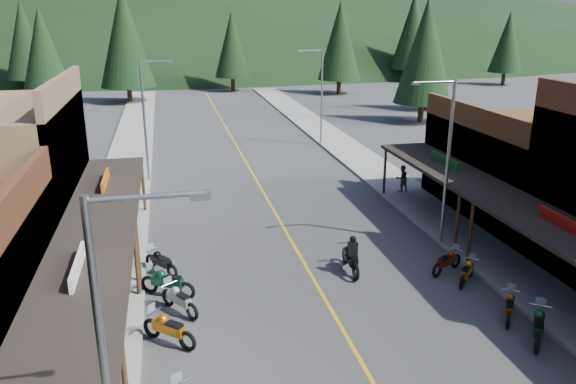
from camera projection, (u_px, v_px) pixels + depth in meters
ground at (356, 354)px, 18.71m from camera, size 220.00×220.00×0.00m
centerline at (258, 183)px, 37.31m from camera, size 0.15×90.00×0.01m
sidewalk_west at (123, 191)px, 35.52m from camera, size 3.40×94.00×0.15m
sidewalk_east at (381, 175)px, 39.06m from camera, size 3.40×94.00×0.15m
shop_east_3 at (527, 169)px, 31.24m from camera, size 10.90×10.20×6.20m
streetlight_0 at (113, 376)px, 10.35m from camera, size 2.16×0.18×8.00m
streetlight_1 at (146, 116)px, 36.39m from camera, size 2.16×0.18×8.00m
streetlight_2 at (445, 156)px, 26.20m from camera, size 2.16×0.18×8.00m
streetlight_3 at (320, 93)px, 46.66m from camera, size 2.16×0.18×8.00m
ridge_hill at (185, 56)px, 144.26m from camera, size 310.00×140.00×60.00m
pine_1 at (24, 40)px, 76.72m from camera, size 5.88×5.88×12.50m
pine_2 at (125, 37)px, 68.17m from camera, size 6.72×6.72×14.00m
pine_3 at (232, 45)px, 78.92m from camera, size 5.04×5.04×11.00m
pine_4 at (340, 40)px, 75.96m from camera, size 5.88×5.88×12.50m
pine_5 at (413, 31)px, 90.14m from camera, size 6.72×6.72×14.00m
pine_6 at (508, 42)px, 85.60m from camera, size 5.04×5.04×11.00m
pine_9 at (430, 54)px, 63.49m from camera, size 4.93×4.93×10.80m
pine_10 at (43, 52)px, 59.47m from camera, size 5.38×5.38×11.60m
pine_11 at (425, 51)px, 55.92m from camera, size 5.82×5.82×12.40m
bike_west_8 at (169, 328)px, 19.07m from camera, size 2.16×2.06×1.28m
bike_west_9 at (179, 298)px, 21.08m from camera, size 1.78×2.17×1.22m
bike_west_10 at (167, 281)px, 22.29m from camera, size 2.42×1.87×1.34m
bike_west_11 at (161, 261)px, 24.26m from camera, size 1.82×2.09×1.19m
bike_east_7 at (539, 325)px, 19.26m from camera, size 1.91×2.24×1.27m
bike_east_8 at (510, 305)px, 20.70m from camera, size 1.62×1.95×1.10m
bike_east_9 at (467, 271)px, 23.51m from camera, size 1.75×1.77×1.07m
bike_east_10 at (447, 260)px, 24.39m from camera, size 2.07×1.55×1.14m
rider_on_bike at (351, 257)px, 24.43m from camera, size 0.89×2.38×1.79m
pedestrian_east_b at (402, 178)px, 34.99m from camera, size 0.88×0.59×1.68m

